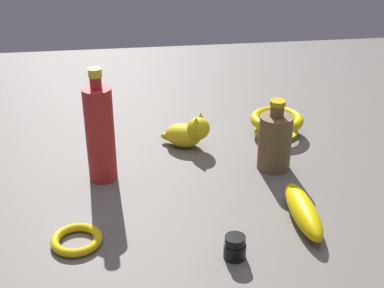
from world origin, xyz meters
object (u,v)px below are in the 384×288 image
object	(u,v)px
bangle	(77,240)
bottle_tall	(100,133)
cat_figurine	(189,132)
bowl	(277,122)
nail_polish_jar	(235,247)
bottle_short	(275,141)
banana	(303,211)

from	to	relation	value
bangle	bottle_tall	xyz separation A→B (m)	(-0.23, 0.05, 0.10)
cat_figurine	bowl	size ratio (longest dim) A/B	0.88
bowl	nail_polish_jar	world-z (taller)	bowl
bottle_short	bangle	size ratio (longest dim) A/B	1.75
nail_polish_jar	bangle	bearing A→B (deg)	-105.51
banana	bangle	bearing A→B (deg)	92.52
bangle	bowl	distance (m)	0.63
bottle_tall	nail_polish_jar	world-z (taller)	bottle_tall
bottle_short	bottle_tall	size ratio (longest dim) A/B	0.65
bottle_short	cat_figurine	size ratio (longest dim) A/B	1.38
cat_figurine	bowl	world-z (taller)	cat_figurine
bottle_short	bowl	size ratio (longest dim) A/B	1.22
bottle_short	bangle	bearing A→B (deg)	-62.28
bottle_short	bottle_tall	distance (m)	0.39
cat_figurine	nail_polish_jar	bearing A→B (deg)	3.35
bottle_short	bottle_tall	world-z (taller)	bottle_tall
bangle	banana	bearing A→B (deg)	91.72
cat_figurine	bottle_tall	bearing A→B (deg)	-58.64
cat_figurine	nail_polish_jar	distance (m)	0.44
cat_figurine	bottle_tall	world-z (taller)	bottle_tall
cat_figurine	bangle	world-z (taller)	cat_figurine
banana	bangle	distance (m)	0.44
cat_figurine	bangle	xyz separation A→B (m)	(0.36, -0.26, -0.03)
cat_figurine	bottle_short	bearing A→B (deg)	53.75
bowl	nail_polish_jar	xyz separation A→B (m)	(0.48, -0.21, -0.01)
bottle_short	cat_figurine	world-z (taller)	bottle_short
bottle_short	bowl	world-z (taller)	bottle_short
banana	nail_polish_jar	xyz separation A→B (m)	(0.09, -0.15, -0.00)
bottle_short	nail_polish_jar	xyz separation A→B (m)	(0.31, -0.15, -0.05)
bowl	bottle_tall	bearing A→B (deg)	-69.24
bowl	bottle_short	bearing A→B (deg)	-17.59
bottle_short	nail_polish_jar	size ratio (longest dim) A/B	3.77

